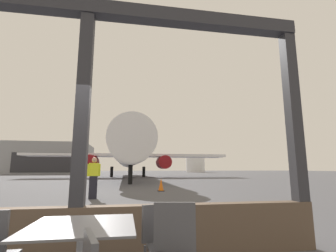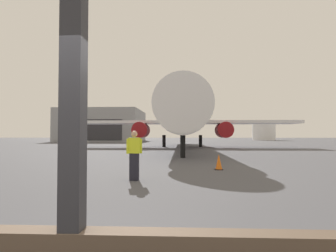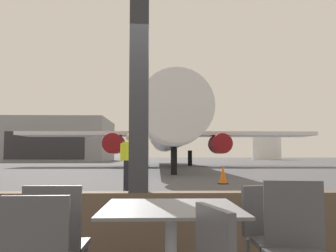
# 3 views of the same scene
# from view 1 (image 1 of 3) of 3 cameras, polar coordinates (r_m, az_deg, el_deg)

# --- Properties ---
(ground_plane) EXTENTS (220.00, 220.00, 0.00)m
(ground_plane) POSITION_cam_1_polar(r_m,az_deg,el_deg) (43.82, -10.84, -11.32)
(ground_plane) COLOR #4C4C51
(window_frame) EXTENTS (7.30, 0.24, 3.95)m
(window_frame) POSITION_cam_1_polar(r_m,az_deg,el_deg) (3.85, -19.79, -7.85)
(window_frame) COLOR brown
(window_frame) RESTS_ON ground
(cafe_chair_window_left) EXTENTS (0.50, 0.50, 0.88)m
(cafe_chair_window_left) POSITION_cam_1_polar(r_m,az_deg,el_deg) (2.82, -0.95, -24.66)
(cafe_chair_window_left) COLOR #4C4C51
(cafe_chair_window_left) RESTS_ON ground
(cafe_chair_side_extra) EXTENTS (0.45, 0.45, 0.94)m
(cafe_chair_side_extra) POSITION_cam_1_polar(r_m,az_deg,el_deg) (2.48, 1.60, -26.30)
(cafe_chair_side_extra) COLOR #4C4C51
(cafe_chair_side_extra) RESTS_ON ground
(airplane) EXTENTS (28.99, 36.24, 10.40)m
(airplane) POSITION_cam_1_polar(r_m,az_deg,el_deg) (35.34, -9.09, -6.13)
(airplane) COLOR silver
(airplane) RESTS_ON ground
(ground_crew_worker) EXTENTS (0.52, 0.30, 1.74)m
(ground_crew_worker) POSITION_cam_1_polar(r_m,az_deg,el_deg) (11.17, -16.85, -11.26)
(ground_crew_worker) COLOR black
(ground_crew_worker) RESTS_ON ground
(traffic_cone) EXTENTS (0.36, 0.36, 0.72)m
(traffic_cone) POSITION_cam_1_polar(r_m,az_deg,el_deg) (14.45, -1.62, -13.47)
(traffic_cone) COLOR orange
(traffic_cone) RESTS_ON ground
(distant_hangar) EXTENTS (18.71, 18.01, 7.66)m
(distant_hangar) POSITION_cam_1_polar(r_m,az_deg,el_deg) (73.15, -25.07, -6.91)
(distant_hangar) COLOR gray
(distant_hangar) RESTS_ON ground
(fuel_storage_tank) EXTENTS (6.70, 6.70, 5.56)m
(fuel_storage_tank) POSITION_cam_1_polar(r_m,az_deg,el_deg) (90.00, 6.34, -8.82)
(fuel_storage_tank) COLOR white
(fuel_storage_tank) RESTS_ON ground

